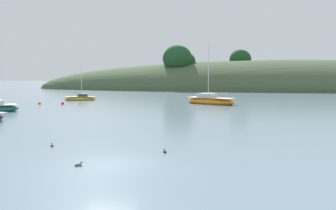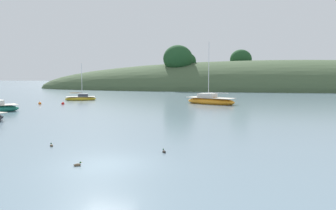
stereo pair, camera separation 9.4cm
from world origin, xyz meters
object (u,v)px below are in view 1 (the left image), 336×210
Objects in this scene: sailboat_navy_dinghy at (210,101)px; duck_lone_right at (52,145)px; sailboat_red_portside at (80,98)px; duck_straggler at (165,152)px; mooring_buoy_outer at (39,103)px; duck_lead at (79,165)px; mooring_buoy_channel at (63,104)px.

sailboat_navy_dinghy is 23.94× the size of duck_lone_right.
sailboat_red_portside is 42.81m from duck_straggler.
sailboat_navy_dinghy reaches higher than duck_straggler.
sailboat_red_portside reaches higher than duck_straggler.
sailboat_navy_dinghy is 1.46× the size of sailboat_red_portside.
duck_lone_right is at bearing -60.63° from mooring_buoy_outer.
sailboat_red_portside is at bearing 72.12° from mooring_buoy_outer.
sailboat_navy_dinghy reaches higher than sailboat_red_portside.
sailboat_red_portside is at bearing 118.33° from duck_straggler.
duck_straggler is (3.66, 3.57, 0.00)m from duck_lead.
mooring_buoy_outer is 32.57m from duck_lone_right.
sailboat_red_portside reaches higher than mooring_buoy_outer.
mooring_buoy_channel is 1.00× the size of mooring_buoy_outer.
mooring_buoy_channel reaches higher than duck_lead.
mooring_buoy_channel is (0.61, -8.21, -0.21)m from sailboat_red_portside.
sailboat_navy_dinghy is at bearing 10.25° from mooring_buoy_outer.
mooring_buoy_channel is 3.41m from mooring_buoy_outer.
mooring_buoy_channel is at bearing 6.69° from mooring_buoy_outer.
duck_lone_right is 7.15m from duck_straggler.
sailboat_navy_dinghy is 37.45m from duck_lead.
sailboat_red_portside is 16.65× the size of duck_lead.
duck_lead is (16.65, -41.24, -0.28)m from sailboat_red_portside.
duck_lead is (3.46, -4.25, 0.00)m from duck_lone_right.
mooring_buoy_channel is 1.40× the size of duck_lead.
duck_lone_right is at bearing 174.51° from duck_straggler.
duck_lone_right is at bearing -70.37° from sailboat_red_portside.
sailboat_navy_dinghy is 24.25× the size of duck_lead.
mooring_buoy_channel is 1.38× the size of duck_lone_right.
mooring_buoy_outer is at bearing -173.31° from mooring_buoy_channel.
duck_straggler is (20.31, -37.68, -0.28)m from sailboat_red_portside.
sailboat_navy_dinghy is 22.24m from sailboat_red_portside.
sailboat_navy_dinghy is 33.96m from duck_lone_right.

